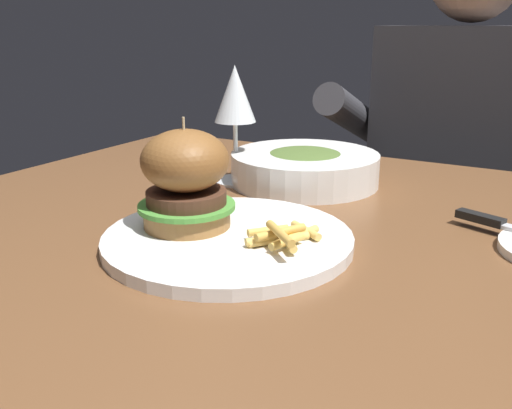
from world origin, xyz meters
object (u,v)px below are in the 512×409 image
(wine_glass, at_px, (235,99))
(diner_person, at_px, (450,212))
(main_plate, at_px, (228,239))
(burger_sandwich, at_px, (186,179))
(soup_bowl, at_px, (305,167))

(wine_glass, xyz_separation_m, diner_person, (0.24, 0.57, -0.31))
(main_plate, relative_size, burger_sandwich, 2.21)
(wine_glass, bearing_deg, soup_bowl, 25.35)
(wine_glass, relative_size, soup_bowl, 0.79)
(burger_sandwich, bearing_deg, diner_person, 79.00)
(burger_sandwich, bearing_deg, wine_glass, 108.35)
(soup_bowl, bearing_deg, burger_sandwich, -93.92)
(burger_sandwich, relative_size, diner_person, 0.11)
(main_plate, distance_m, wine_glass, 0.30)
(wine_glass, distance_m, soup_bowl, 0.15)
(diner_person, bearing_deg, soup_bowl, -104.76)
(main_plate, distance_m, burger_sandwich, 0.09)
(wine_glass, relative_size, diner_person, 0.16)
(main_plate, relative_size, diner_person, 0.24)
(main_plate, height_order, burger_sandwich, burger_sandwich)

